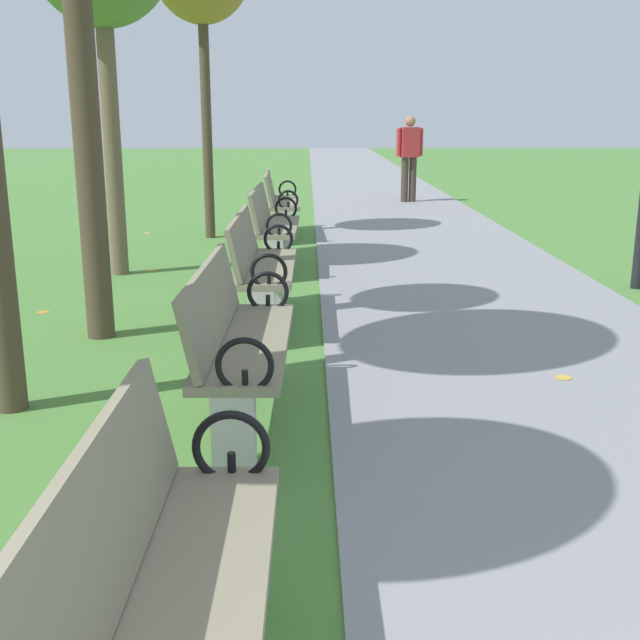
{
  "coord_description": "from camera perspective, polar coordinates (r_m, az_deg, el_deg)",
  "views": [
    {
      "loc": [
        -0.12,
        0.44,
        1.7
      ],
      "look_at": [
        -0.05,
        4.8,
        0.55
      ],
      "focal_mm": 44.36,
      "sensor_mm": 36.0,
      "label": 1
    }
  ],
  "objects": [
    {
      "name": "park_bench_2",
      "position": [
        2.15,
        -11.67,
        -19.82
      ],
      "size": [
        0.48,
        1.6,
        0.9
      ],
      "color": "gray",
      "rests_on": "ground"
    },
    {
      "name": "park_bench_5",
      "position": [
        8.81,
        -3.43,
        6.8
      ],
      "size": [
        0.5,
        1.61,
        0.9
      ],
      "color": "gray",
      "rests_on": "ground"
    },
    {
      "name": "park_bench_4",
      "position": [
        6.46,
        -4.31,
        3.89
      ],
      "size": [
        0.49,
        1.6,
        0.9
      ],
      "color": "gray",
      "rests_on": "ground"
    },
    {
      "name": "scattered_leaves",
      "position": [
        3.41,
        -4.05,
        -14.91
      ],
      "size": [
        5.07,
        16.24,
        0.02
      ],
      "color": "brown",
      "rests_on": "ground"
    },
    {
      "name": "paved_walkway",
      "position": [
        17.71,
        4.14,
        9.23
      ],
      "size": [
        2.85,
        44.0,
        0.02
      ],
      "primitive_type": "cube",
      "color": "gray",
      "rests_on": "ground"
    },
    {
      "name": "park_bench_6",
      "position": [
        11.19,
        -2.92,
        8.49
      ],
      "size": [
        0.52,
        1.61,
        0.9
      ],
      "color": "gray",
      "rests_on": "ground"
    },
    {
      "name": "pedestrian_walking",
      "position": [
        15.58,
        6.47,
        11.81
      ],
      "size": [
        0.52,
        0.28,
        1.62
      ],
      "color": "#3D3328",
      "rests_on": "paved_walkway"
    },
    {
      "name": "park_bench_3",
      "position": [
        4.35,
        -5.93,
        -1.51
      ],
      "size": [
        0.51,
        1.61,
        0.9
      ],
      "color": "gray",
      "rests_on": "ground"
    }
  ]
}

